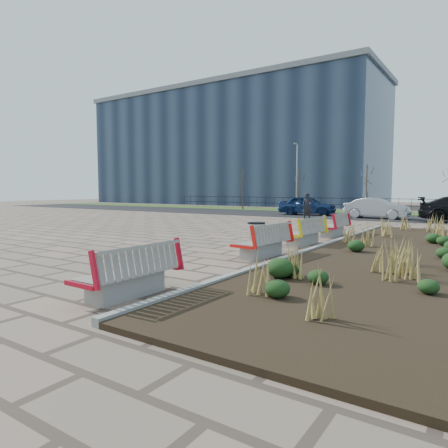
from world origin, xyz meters
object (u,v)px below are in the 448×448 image
Objects in this scene: car_silver at (377,208)px; lamp_west at (297,178)px; bench_b at (262,240)px; bench_d at (332,225)px; car_blue at (307,205)px; pedestrian at (307,207)px; bench_a at (126,270)px; bench_c at (303,231)px; litter_bin at (256,239)px.

lamp_west is at bearing 60.43° from car_silver.
bench_d is at bearing 95.03° from bench_b.
car_blue is 0.73× the size of lamp_west.
car_silver is (3.31, 4.31, -0.17)m from pedestrian.
pedestrian is 5.44m from car_silver.
bench_c is (0.00, 8.46, 0.00)m from bench_a.
bench_b is 0.50× the size of car_silver.
lamp_west reaches higher than pedestrian.
lamp_west is (-9.00, 16.83, 2.54)m from bench_d.
pedestrian is at bearing 118.56° from bench_d.
bench_d is (0.00, 6.39, 0.00)m from bench_b.
bench_a is at bearing -102.52° from pedestrian.
bench_c is 17.01m from car_blue.
lamp_west is at bearing 27.11° from car_blue.
pedestrian is 10.70m from lamp_west.
bench_b is at bearing -85.45° from bench_c.
bench_a and bench_b have the same top height.
bench_a is 5.69m from litter_bin.
bench_b is 1.00× the size of bench_c.
bench_a reaches higher than litter_bin.
bench_d is 0.48× the size of car_blue.
car_blue is at bearing 116.07° from bench_c.
car_silver is at bearing 93.65° from bench_d.
car_silver is (-0.87, 15.07, 0.22)m from bench_c.
car_silver is at bearing -103.88° from car_blue.
car_blue is 1.03× the size of car_silver.
litter_bin is at bearing -168.42° from car_blue.
pedestrian reaches higher than bench_b.
bench_c is 2.81m from litter_bin.
bench_c is at bearing -65.85° from lamp_west.
bench_c is 22.15m from lamp_west.
bench_a is 1.18× the size of pedestrian.
car_silver is (-0.87, 11.82, 0.22)m from bench_d.
car_silver reaches higher than bench_d.
bench_a is at bearing -171.48° from car_blue.
pedestrian is (-4.19, 19.22, 0.39)m from bench_a.
bench_a and bench_d have the same top height.
bench_b is 1.00× the size of bench_d.
bench_a is 0.50× the size of car_silver.
litter_bin is 17.86m from car_silver.
litter_bin is at bearing -99.13° from pedestrian.
lamp_west reaches higher than bench_c.
bench_d is at bearing 86.35° from litter_bin.
bench_c is at bearing -174.61° from car_silver.
car_silver reaches higher than bench_b.
bench_b is 19.96m from car_blue.
litter_bin is 14.07m from pedestrian.
bench_a is 1.00× the size of bench_d.
bench_c is 0.50× the size of car_silver.
bench_b is at bearing -90.57° from bench_d.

